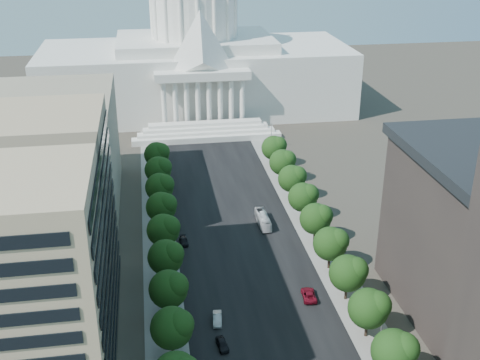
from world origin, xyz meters
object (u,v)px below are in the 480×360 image
city_bus (263,220)px  car_silver (217,319)px  car_dark_a (222,344)px  car_red (309,295)px  car_dark_b (184,241)px

city_bus → car_silver: bearing=-114.0°
car_dark_a → car_silver: size_ratio=0.92×
car_red → city_bus: size_ratio=0.56×
car_dark_b → city_bus: bearing=14.4°
car_dark_b → city_bus: (20.63, 6.61, 0.78)m
car_red → car_dark_b: car_red is taller
car_silver → car_red: (19.57, 5.00, 0.02)m
city_bus → car_dark_a: bearing=-110.5°
car_silver → car_red: size_ratio=0.82×
car_red → car_dark_a: bearing=37.6°
car_dark_a → city_bus: 48.44m
car_red → car_dark_b: (-23.80, 26.38, -0.15)m
car_dark_a → city_bus: city_bus is taller
car_red → car_dark_b: size_ratio=1.29×
city_bus → car_red: bearing=-85.2°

